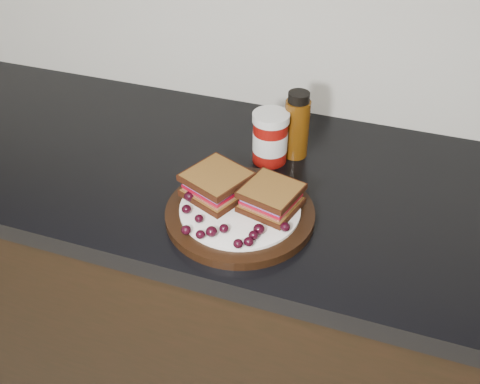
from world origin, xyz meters
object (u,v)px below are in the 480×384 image
object	(u,v)px
sandwich_left	(217,184)
oil_bottle	(297,125)
condiment_jar	(270,138)
plate	(240,213)

from	to	relation	value
sandwich_left	oil_bottle	xyz separation A→B (m)	(0.10, 0.22, 0.03)
oil_bottle	condiment_jar	bearing A→B (deg)	-138.30
condiment_jar	sandwich_left	bearing A→B (deg)	-106.19
condiment_jar	oil_bottle	xyz separation A→B (m)	(0.05, 0.04, 0.02)
plate	condiment_jar	xyz separation A→B (m)	(-0.00, 0.20, 0.05)
condiment_jar	oil_bottle	size ratio (longest dim) A/B	0.76
plate	condiment_jar	bearing A→B (deg)	90.82
condiment_jar	oil_bottle	distance (m)	0.06
plate	condiment_jar	size ratio (longest dim) A/B	2.46
sandwich_left	condiment_jar	size ratio (longest dim) A/B	0.93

